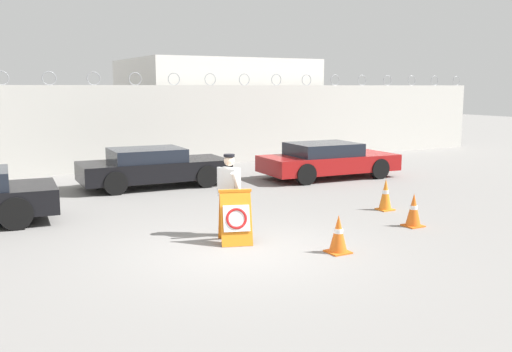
{
  "coord_description": "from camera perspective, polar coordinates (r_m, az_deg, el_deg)",
  "views": [
    {
      "loc": [
        -4.58,
        -9.08,
        3.01
      ],
      "look_at": [
        1.53,
        2.18,
        0.99
      ],
      "focal_mm": 40.0,
      "sensor_mm": 36.0,
      "label": 1
    }
  ],
  "objects": [
    {
      "name": "building_block",
      "position": [
        26.6,
        -4.11,
        6.97
      ],
      "size": [
        7.74,
        6.29,
        4.19
      ],
      "color": "silver",
      "rests_on": "ground_plane"
    },
    {
      "name": "parked_car_far_side",
      "position": [
        19.0,
        7.15,
        1.61
      ],
      "size": [
        4.6,
        2.2,
        1.17
      ],
      "rotation": [
        0.0,
        0.0,
        -0.06
      ],
      "color": "black",
      "rests_on": "ground_plane"
    },
    {
      "name": "security_guard",
      "position": [
        11.5,
        -2.69,
        -1.52
      ],
      "size": [
        0.39,
        0.66,
        1.67
      ],
      "rotation": [
        0.0,
        0.0,
        -1.09
      ],
      "color": "black",
      "rests_on": "ground_plane"
    },
    {
      "name": "barricade_sign",
      "position": [
        11.04,
        -2.07,
        -4.07
      ],
      "size": [
        0.79,
        0.85,
        1.05
      ],
      "rotation": [
        0.0,
        0.0,
        -0.33
      ],
      "color": "orange",
      "rests_on": "ground_plane"
    },
    {
      "name": "traffic_cone_far",
      "position": [
        12.8,
        15.48,
        -3.3
      ],
      "size": [
        0.39,
        0.39,
        0.73
      ],
      "color": "orange",
      "rests_on": "ground_plane"
    },
    {
      "name": "traffic_cone_near",
      "position": [
        14.32,
        12.82,
        -1.81
      ],
      "size": [
        0.36,
        0.36,
        0.79
      ],
      "color": "orange",
      "rests_on": "ground_plane"
    },
    {
      "name": "perimeter_wall",
      "position": [
        20.79,
        -15.73,
        4.56
      ],
      "size": [
        36.0,
        0.3,
        3.51
      ],
      "color": "beige",
      "rests_on": "ground_plane"
    },
    {
      "name": "traffic_cone_mid",
      "position": [
        10.53,
        8.23,
        -5.77
      ],
      "size": [
        0.39,
        0.39,
        0.71
      ],
      "color": "orange",
      "rests_on": "ground_plane"
    },
    {
      "name": "parked_car_rear_sedan",
      "position": [
        17.46,
        -10.29,
        0.9
      ],
      "size": [
        4.47,
        2.06,
        1.18
      ],
      "rotation": [
        0.0,
        0.0,
        -0.04
      ],
      "color": "black",
      "rests_on": "ground_plane"
    },
    {
      "name": "ground_plane",
      "position": [
        10.61,
        -1.63,
        -7.53
      ],
      "size": [
        90.0,
        90.0,
        0.0
      ],
      "primitive_type": "plane",
      "color": "gray"
    }
  ]
}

